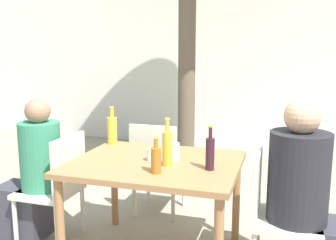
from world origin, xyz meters
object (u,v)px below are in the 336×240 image
object	(u,v)px
wine_bottle_0	(210,153)
drinking_glass_0	(175,151)
person_seated_0	(33,178)
amber_bottle_1	(156,159)
oil_cruet_3	(167,147)
oil_cruet_2	(112,129)
patio_chair_1	(273,208)
drinking_glass_1	(151,155)
dining_table_front	(156,173)
person_seated_1	(309,203)
patio_chair_0	(58,183)
patio_chair_2	(157,164)

from	to	relation	value
wine_bottle_0	drinking_glass_0	bearing A→B (deg)	152.52
person_seated_0	amber_bottle_1	distance (m)	1.23
person_seated_0	oil_cruet_3	size ratio (longest dim) A/B	3.52
wine_bottle_0	oil_cruet_2	distance (m)	1.05
amber_bottle_1	drinking_glass_0	world-z (taller)	amber_bottle_1
wine_bottle_0	oil_cruet_2	xyz separation A→B (m)	(-0.94, 0.46, 0.01)
patio_chair_1	drinking_glass_1	xyz separation A→B (m)	(-0.86, 0.00, 0.30)
dining_table_front	amber_bottle_1	world-z (taller)	amber_bottle_1
person_seated_1	drinking_glass_1	xyz separation A→B (m)	(-1.09, 0.00, 0.23)
oil_cruet_2	drinking_glass_1	size ratio (longest dim) A/B	3.64
wine_bottle_0	drinking_glass_1	xyz separation A→B (m)	(-0.45, 0.09, -0.07)
patio_chair_1	drinking_glass_1	world-z (taller)	patio_chair_1
dining_table_front	drinking_glass_1	world-z (taller)	drinking_glass_1
person_seated_1	oil_cruet_3	bearing A→B (deg)	94.73
oil_cruet_2	drinking_glass_0	world-z (taller)	oil_cruet_2
oil_cruet_3	amber_bottle_1	bearing A→B (deg)	-96.52
dining_table_front	person_seated_0	world-z (taller)	person_seated_0
person_seated_0	wine_bottle_0	size ratio (longest dim) A/B	3.88
patio_chair_0	person_seated_0	xyz separation A→B (m)	(-0.24, -0.00, 0.02)
patio_chair_2	drinking_glass_1	bearing A→B (deg)	106.13
patio_chair_0	drinking_glass_0	bearing A→B (deg)	94.00
oil_cruet_2	patio_chair_2	bearing A→B (deg)	49.36
person_seated_1	patio_chair_2	bearing A→B (deg)	61.04
oil_cruet_2	drinking_glass_1	bearing A→B (deg)	-37.53
oil_cruet_3	drinking_glass_1	distance (m)	0.19
dining_table_front	drinking_glass_0	xyz separation A→B (m)	(0.12, 0.07, 0.15)
drinking_glass_0	patio_chair_1	bearing A→B (deg)	-5.41
patio_chair_2	amber_bottle_1	world-z (taller)	amber_bottle_1
person_seated_0	dining_table_front	bearing A→B (deg)	90.00
patio_chair_0	person_seated_0	distance (m)	0.24
patio_chair_1	patio_chair_2	xyz separation A→B (m)	(-1.07, 0.72, 0.00)
person_seated_0	amber_bottle_1	xyz separation A→B (m)	(1.16, -0.26, 0.33)
patio_chair_1	oil_cruet_2	xyz separation A→B (m)	(-1.36, 0.38, 0.38)
dining_table_front	patio_chair_1	world-z (taller)	patio_chair_1
dining_table_front	oil_cruet_3	size ratio (longest dim) A/B	3.58
amber_bottle_1	oil_cruet_2	distance (m)	0.89
dining_table_front	patio_chair_1	size ratio (longest dim) A/B	1.34
patio_chair_0	oil_cruet_3	bearing A→B (deg)	85.27
dining_table_front	drinking_glass_1	distance (m)	0.14
patio_chair_2	person_seated_0	world-z (taller)	person_seated_0
patio_chair_1	drinking_glass_0	xyz separation A→B (m)	(-0.71, 0.07, 0.32)
amber_bottle_1	drinking_glass_0	distance (m)	0.33
oil_cruet_2	oil_cruet_3	distance (m)	0.79
drinking_glass_0	drinking_glass_1	bearing A→B (deg)	-158.38
patio_chair_0	person_seated_0	size ratio (longest dim) A/B	0.76
patio_chair_2	oil_cruet_2	world-z (taller)	oil_cruet_2
oil_cruet_3	drinking_glass_0	xyz separation A→B (m)	(0.01, 0.14, -0.07)
wine_bottle_0	amber_bottle_1	world-z (taller)	wine_bottle_0
drinking_glass_0	patio_chair_2	bearing A→B (deg)	119.30
dining_table_front	wine_bottle_0	bearing A→B (deg)	-11.31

